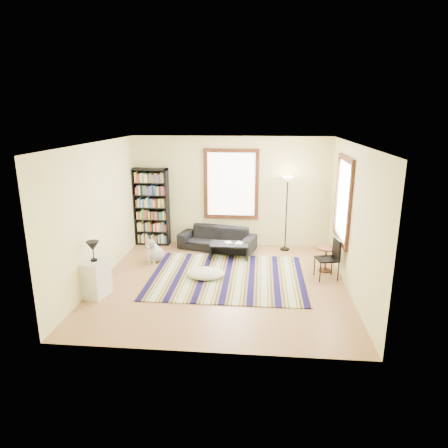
# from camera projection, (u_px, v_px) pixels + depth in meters

# --- Properties ---
(floor) EXTENTS (5.00, 5.00, 0.10)m
(floor) POSITION_uv_depth(u_px,v_px,m) (222.00, 284.00, 8.20)
(floor) COLOR #A77D4C
(floor) RESTS_ON ground
(ceiling) EXTENTS (5.00, 5.00, 0.10)m
(ceiling) POSITION_uv_depth(u_px,v_px,m) (222.00, 141.00, 7.42)
(ceiling) COLOR white
(ceiling) RESTS_ON floor
(wall_back) EXTENTS (5.00, 0.10, 2.80)m
(wall_back) POSITION_uv_depth(u_px,v_px,m) (231.00, 191.00, 10.25)
(wall_back) COLOR beige
(wall_back) RESTS_ON floor
(wall_front) EXTENTS (5.00, 0.10, 2.80)m
(wall_front) POSITION_uv_depth(u_px,v_px,m) (203.00, 263.00, 5.36)
(wall_front) COLOR beige
(wall_front) RESTS_ON floor
(wall_left) EXTENTS (0.10, 5.00, 2.80)m
(wall_left) POSITION_uv_depth(u_px,v_px,m) (96.00, 213.00, 8.03)
(wall_left) COLOR beige
(wall_left) RESTS_ON floor
(wall_right) EXTENTS (0.10, 5.00, 2.80)m
(wall_right) POSITION_uv_depth(u_px,v_px,m) (355.00, 219.00, 7.58)
(wall_right) COLOR beige
(wall_right) RESTS_ON floor
(window_back) EXTENTS (1.20, 0.06, 1.60)m
(window_back) POSITION_uv_depth(u_px,v_px,m) (231.00, 184.00, 10.12)
(window_back) COLOR white
(window_back) RESTS_ON wall_back
(window_right) EXTENTS (0.06, 1.20, 1.60)m
(window_right) POSITION_uv_depth(u_px,v_px,m) (343.00, 200.00, 8.30)
(window_right) COLOR white
(window_right) RESTS_ON wall_right
(rug) EXTENTS (3.27, 2.62, 0.02)m
(rug) POSITION_uv_depth(u_px,v_px,m) (227.00, 276.00, 8.44)
(rug) COLOR #0F0B39
(rug) RESTS_ON floor
(sofa) EXTENTS (2.04, 1.19, 0.56)m
(sofa) POSITION_uv_depth(u_px,v_px,m) (217.00, 238.00, 10.10)
(sofa) COLOR black
(sofa) RESTS_ON floor
(bookshelf) EXTENTS (0.90, 0.30, 2.00)m
(bookshelf) POSITION_uv_depth(u_px,v_px,m) (151.00, 207.00, 10.32)
(bookshelf) COLOR black
(bookshelf) RESTS_ON floor
(coffee_table) EXTENTS (1.01, 0.77, 0.36)m
(coffee_table) POSITION_uv_depth(u_px,v_px,m) (229.00, 251.00, 9.51)
(coffee_table) COLOR black
(coffee_table) RESTS_ON floor
(book_a) EXTENTS (0.25, 0.23, 0.02)m
(book_a) POSITION_uv_depth(u_px,v_px,m) (225.00, 243.00, 9.47)
(book_a) COLOR beige
(book_a) RESTS_ON coffee_table
(book_b) EXTENTS (0.23, 0.27, 0.02)m
(book_b) POSITION_uv_depth(u_px,v_px,m) (236.00, 243.00, 9.49)
(book_b) COLOR beige
(book_b) RESTS_ON coffee_table
(floor_cushion) EXTENTS (0.95, 0.83, 0.20)m
(floor_cushion) POSITION_uv_depth(u_px,v_px,m) (206.00, 273.00, 8.37)
(floor_cushion) COLOR silver
(floor_cushion) RESTS_ON floor
(floor_lamp) EXTENTS (0.31, 0.31, 1.86)m
(floor_lamp) POSITION_uv_depth(u_px,v_px,m) (286.00, 214.00, 9.87)
(floor_lamp) COLOR black
(floor_lamp) RESTS_ON floor
(side_table) EXTENTS (0.44, 0.44, 0.54)m
(side_table) POSITION_uv_depth(u_px,v_px,m) (326.00, 259.00, 8.69)
(side_table) COLOR #4B2612
(side_table) RESTS_ON floor
(folding_chair) EXTENTS (0.49, 0.47, 0.86)m
(folding_chair) POSITION_uv_depth(u_px,v_px,m) (327.00, 259.00, 8.26)
(folding_chair) COLOR black
(folding_chair) RESTS_ON floor
(white_cabinet) EXTENTS (0.47, 0.56, 0.70)m
(white_cabinet) POSITION_uv_depth(u_px,v_px,m) (96.00, 278.00, 7.49)
(white_cabinet) COLOR silver
(white_cabinet) RESTS_ON floor
(table_lamp) EXTENTS (0.31, 0.31, 0.38)m
(table_lamp) POSITION_uv_depth(u_px,v_px,m) (93.00, 251.00, 7.35)
(table_lamp) COLOR black
(table_lamp) RESTS_ON white_cabinet
(dog) EXTENTS (0.59, 0.69, 0.58)m
(dog) POSITION_uv_depth(u_px,v_px,m) (156.00, 249.00, 9.25)
(dog) COLOR #B4B4B4
(dog) RESTS_ON floor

